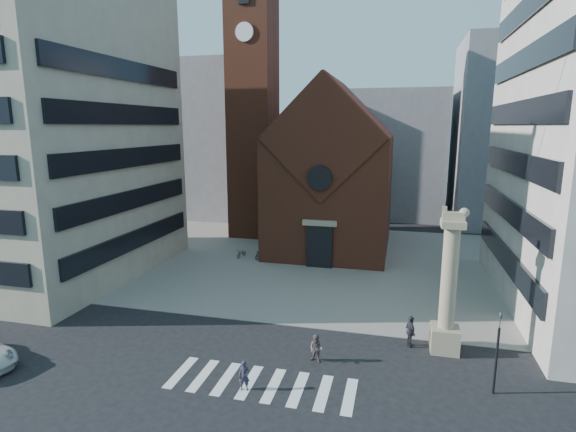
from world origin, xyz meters
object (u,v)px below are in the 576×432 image
at_px(traffic_light, 497,351).
at_px(scooter_0, 242,253).
at_px(lion_column, 448,295).
at_px(pedestrian_1, 316,349).
at_px(pedestrian_0, 244,376).
at_px(pedestrian_2, 410,331).

xyz_separation_m(traffic_light, scooter_0, (-20.16, 19.11, -1.82)).
relative_size(lion_column, pedestrian_1, 5.32).
bearing_deg(lion_column, pedestrian_0, -146.42).
height_order(traffic_light, pedestrian_1, traffic_light).
relative_size(traffic_light, scooter_0, 2.70).
relative_size(lion_column, traffic_light, 2.02).
bearing_deg(scooter_0, pedestrian_2, -30.97).
bearing_deg(pedestrian_1, traffic_light, 12.52).
bearing_deg(pedestrian_1, scooter_0, 139.00).
xyz_separation_m(pedestrian_0, scooter_0, (-8.04, 21.83, -0.30)).
relative_size(pedestrian_0, pedestrian_1, 0.95).
xyz_separation_m(pedestrian_1, scooter_0, (-11.04, 18.26, -0.35)).
xyz_separation_m(lion_column, traffic_light, (1.99, -4.00, -1.17)).
height_order(pedestrian_1, scooter_0, pedestrian_1).
bearing_deg(pedestrian_2, lion_column, -112.92).
xyz_separation_m(lion_column, pedestrian_0, (-10.12, -6.72, -2.68)).
height_order(pedestrian_1, pedestrian_2, pedestrian_2).
relative_size(traffic_light, pedestrian_1, 2.64).
relative_size(pedestrian_1, scooter_0, 1.02).
xyz_separation_m(pedestrian_2, scooter_0, (-16.20, 15.11, -0.51)).
xyz_separation_m(traffic_light, pedestrian_0, (-12.11, -2.72, -1.51)).
height_order(lion_column, pedestrian_2, lion_column).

